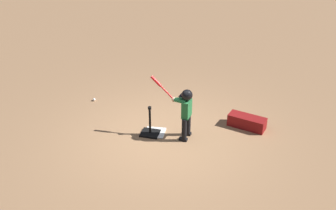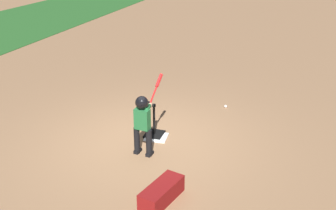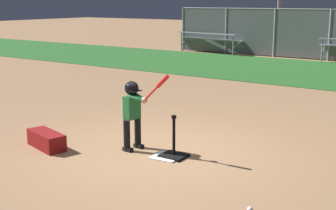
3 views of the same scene
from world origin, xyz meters
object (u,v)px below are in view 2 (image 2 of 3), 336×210
(batter_child, at_px, (143,117))
(equipment_bag, at_px, (162,193))
(batting_tee, at_px, (154,131))
(baseball, at_px, (226,106))

(batter_child, distance_m, equipment_bag, 1.61)
(batter_child, height_order, equipment_bag, batter_child)
(batting_tee, relative_size, equipment_bag, 0.82)
(baseball, bearing_deg, batting_tee, 147.91)
(equipment_bag, bearing_deg, batting_tee, 37.36)
(batter_child, xyz_separation_m, baseball, (2.62, -1.10, -0.71))
(baseball, height_order, equipment_bag, equipment_bag)
(batting_tee, bearing_deg, batter_child, -175.58)
(batter_child, distance_m, baseball, 2.93)
(baseball, xyz_separation_m, equipment_bag, (-3.90, 0.34, 0.10))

